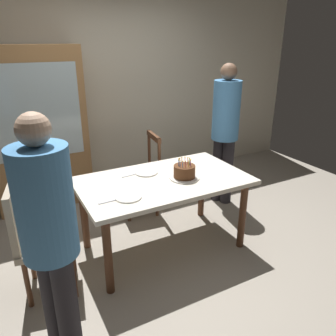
{
  "coord_description": "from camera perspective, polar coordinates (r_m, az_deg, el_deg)",
  "views": [
    {
      "loc": [
        -1.28,
        -2.48,
        1.95
      ],
      "look_at": [
        0.05,
        0.0,
        0.84
      ],
      "focal_mm": 35.06,
      "sensor_mm": 36.0,
      "label": 1
    }
  ],
  "objects": [
    {
      "name": "back_wall",
      "position": [
        4.57,
        -11.92,
        12.89
      ],
      "size": [
        6.4,
        0.1,
        2.6
      ],
      "primitive_type": "cube",
      "color": "beige",
      "rests_on": "ground"
    },
    {
      "name": "dining_table",
      "position": [
        3.08,
        -0.82,
        -3.47
      ],
      "size": [
        1.56,
        0.92,
        0.74
      ],
      "color": "silver",
      "rests_on": "ground"
    },
    {
      "name": "plate_far_side",
      "position": [
        3.18,
        -3.79,
        -0.77
      ],
      "size": [
        0.22,
        0.22,
        0.01
      ],
      "primitive_type": "cylinder",
      "color": "white",
      "rests_on": "dining_table"
    },
    {
      "name": "chair_upholstered",
      "position": [
        2.81,
        -22.25,
        -10.65
      ],
      "size": [
        0.52,
        0.52,
        0.95
      ],
      "color": "tan",
      "rests_on": "ground"
    },
    {
      "name": "china_cabinet",
      "position": [
        4.18,
        -21.75,
        6.18
      ],
      "size": [
        1.1,
        0.45,
        1.9
      ],
      "color": "#9E7042",
      "rests_on": "ground"
    },
    {
      "name": "person_guest",
      "position": [
        3.99,
        9.91,
        7.05
      ],
      "size": [
        0.32,
        0.32,
        1.7
      ],
      "color": "#262328",
      "rests_on": "ground"
    },
    {
      "name": "fork_near_celebrant",
      "position": [
        2.67,
        -10.15,
        -5.73
      ],
      "size": [
        0.18,
        0.02,
        0.01
      ],
      "primitive_type": "cube",
      "rotation": [
        0.0,
        0.0,
        0.02
      ],
      "color": "silver",
      "rests_on": "dining_table"
    },
    {
      "name": "chair_spindle_back",
      "position": [
        3.84,
        -4.77,
        -1.41
      ],
      "size": [
        0.49,
        0.49,
        0.95
      ],
      "color": "#56331E",
      "rests_on": "ground"
    },
    {
      "name": "fork_far_side",
      "position": [
        3.14,
        -6.56,
        -1.25
      ],
      "size": [
        0.18,
        0.04,
        0.01
      ],
      "primitive_type": "cube",
      "rotation": [
        0.0,
        0.0,
        0.12
      ],
      "color": "silver",
      "rests_on": "dining_table"
    },
    {
      "name": "plate_near_celebrant",
      "position": [
        2.71,
        -6.92,
        -5.02
      ],
      "size": [
        0.22,
        0.22,
        0.01
      ],
      "primitive_type": "cylinder",
      "color": "white",
      "rests_on": "dining_table"
    },
    {
      "name": "ground",
      "position": [
        3.41,
        -0.76,
        -13.39
      ],
      "size": [
        6.4,
        6.4,
        0.0
      ],
      "primitive_type": "plane",
      "color": "#9E9384"
    },
    {
      "name": "birthday_cake",
      "position": [
        3.04,
        2.86,
        -0.75
      ],
      "size": [
        0.28,
        0.28,
        0.19
      ],
      "color": "silver",
      "rests_on": "dining_table"
    },
    {
      "name": "person_celebrant",
      "position": [
        2.02,
        -19.93,
        -10.61
      ],
      "size": [
        0.32,
        0.32,
        1.62
      ],
      "color": "#262328",
      "rests_on": "ground"
    }
  ]
}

